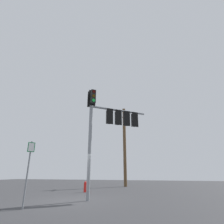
# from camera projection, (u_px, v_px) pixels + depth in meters

# --- Properties ---
(ground_plane) EXTENTS (60.00, 60.00, 0.00)m
(ground_plane) POSITION_uv_depth(u_px,v_px,m) (72.00, 200.00, 10.01)
(ground_plane) COLOR #38383A
(signal_mast_assembly) EXTENTS (2.97, 3.55, 6.57)m
(signal_mast_assembly) POSITION_uv_depth(u_px,v_px,m) (107.00, 120.00, 11.76)
(signal_mast_assembly) COLOR gray
(signal_mast_assembly) RESTS_ON ground
(utility_pole_wooden) EXTENTS (1.66, 0.77, 9.17)m
(utility_pole_wooden) POSITION_uv_depth(u_px,v_px,m) (125.00, 145.00, 21.52)
(utility_pole_wooden) COLOR brown
(utility_pole_wooden) RESTS_ON ground
(route_sign_primary) EXTENTS (0.25, 0.22, 2.85)m
(route_sign_primary) POSITION_uv_depth(u_px,v_px,m) (28.00, 166.00, 8.08)
(route_sign_primary) COLOR slate
(route_sign_primary) RESTS_ON ground
(fire_hydrant) EXTENTS (0.26, 0.29, 0.81)m
(fire_hydrant) POSITION_uv_depth(u_px,v_px,m) (85.00, 187.00, 14.35)
(fire_hydrant) COLOR red
(fire_hydrant) RESTS_ON ground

